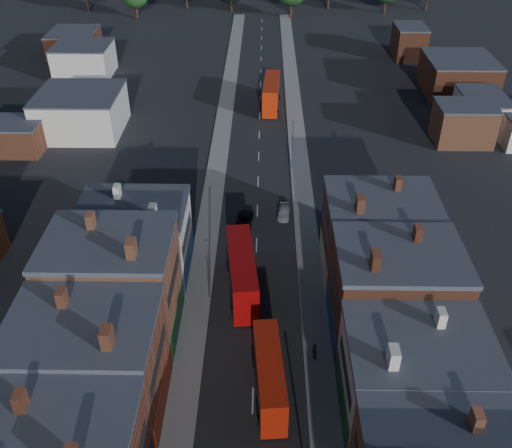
{
  "coord_description": "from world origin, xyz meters",
  "views": [
    {
      "loc": [
        0.83,
        -18.03,
        43.42
      ],
      "look_at": [
        0.0,
        35.69,
        6.27
      ],
      "focal_mm": 40.0,
      "sensor_mm": 36.0,
      "label": 1
    }
  ],
  "objects_px": {
    "ped_3": "(315,351)",
    "bus_1": "(269,375)",
    "bus_0": "(242,272)",
    "car_3": "(284,212)",
    "bus_2": "(271,93)",
    "car_2": "(244,220)"
  },
  "relations": [
    {
      "from": "bus_1",
      "to": "ped_3",
      "type": "relative_size",
      "value": 5.62
    },
    {
      "from": "bus_0",
      "to": "car_2",
      "type": "bearing_deg",
      "value": 84.41
    },
    {
      "from": "bus_1",
      "to": "car_3",
      "type": "bearing_deg",
      "value": 81.21
    },
    {
      "from": "ped_3",
      "to": "bus_1",
      "type": "bearing_deg",
      "value": 129.47
    },
    {
      "from": "bus_1",
      "to": "bus_2",
      "type": "height_order",
      "value": "bus_2"
    },
    {
      "from": "bus_0",
      "to": "car_2",
      "type": "height_order",
      "value": "bus_0"
    },
    {
      "from": "bus_1",
      "to": "bus_0",
      "type": "bearing_deg",
      "value": 97.13
    },
    {
      "from": "car_3",
      "to": "car_2",
      "type": "bearing_deg",
      "value": -153.83
    },
    {
      "from": "bus_2",
      "to": "car_3",
      "type": "height_order",
      "value": "bus_2"
    },
    {
      "from": "bus_0",
      "to": "car_3",
      "type": "xyz_separation_m",
      "value": [
        5.11,
        15.61,
        -2.24
      ]
    },
    {
      "from": "bus_0",
      "to": "car_3",
      "type": "distance_m",
      "value": 16.57
    },
    {
      "from": "bus_1",
      "to": "ped_3",
      "type": "distance_m",
      "value": 6.39
    },
    {
      "from": "bus_1",
      "to": "ped_3",
      "type": "height_order",
      "value": "bus_1"
    },
    {
      "from": "car_3",
      "to": "bus_2",
      "type": "bearing_deg",
      "value": 97.0
    },
    {
      "from": "bus_0",
      "to": "bus_2",
      "type": "distance_m",
      "value": 52.84
    },
    {
      "from": "bus_2",
      "to": "car_2",
      "type": "xyz_separation_m",
      "value": [
        -3.87,
        -39.21,
        -2.2
      ]
    },
    {
      "from": "bus_0",
      "to": "bus_1",
      "type": "relative_size",
      "value": 1.16
    },
    {
      "from": "ped_3",
      "to": "bus_0",
      "type": "bearing_deg",
      "value": 33.01
    },
    {
      "from": "bus_2",
      "to": "car_2",
      "type": "bearing_deg",
      "value": -92.47
    },
    {
      "from": "bus_0",
      "to": "bus_2",
      "type": "height_order",
      "value": "bus_2"
    },
    {
      "from": "bus_2",
      "to": "ped_3",
      "type": "height_order",
      "value": "bus_2"
    },
    {
      "from": "bus_2",
      "to": "ped_3",
      "type": "bearing_deg",
      "value": -83.28
    }
  ]
}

